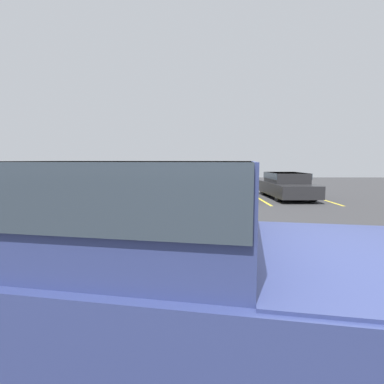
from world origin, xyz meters
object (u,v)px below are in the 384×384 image
parked_sedan_a (109,184)px  parked_sedan_c (229,185)px  pickup_truck (155,273)px  parked_sedan_b (172,184)px  parked_sedan_d (286,185)px

parked_sedan_a → parked_sedan_c: bearing=85.0°
pickup_truck → parked_sedan_b: bearing=103.9°
pickup_truck → parked_sedan_d: bearing=78.6°
parked_sedan_d → parked_sedan_c: bearing=-93.1°
parked_sedan_c → parked_sedan_d: size_ratio=1.00×
parked_sedan_a → parked_sedan_c: 5.89m
parked_sedan_d → pickup_truck: bearing=-23.2°
pickup_truck → parked_sedan_c: (2.00, 12.15, -0.27)m
pickup_truck → parked_sedan_b: size_ratio=1.35×
parked_sedan_a → parked_sedan_c: size_ratio=1.03×
parked_sedan_c → parked_sedan_b: bearing=-84.9°
parked_sedan_a → parked_sedan_d: size_ratio=1.03×
parked_sedan_a → parked_sedan_c: (5.89, -0.08, -0.02)m
parked_sedan_a → parked_sedan_d: parked_sedan_d is taller
parked_sedan_b → parked_sedan_d: bearing=94.9°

